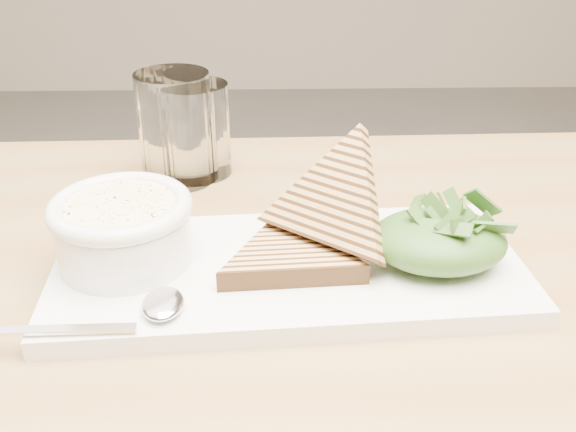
{
  "coord_description": "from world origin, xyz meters",
  "views": [
    {
      "loc": [
        -0.08,
        -0.37,
        1.04
      ],
      "look_at": [
        -0.07,
        0.1,
        0.79
      ],
      "focal_mm": 40.0,
      "sensor_mm": 36.0,
      "label": 1
    }
  ],
  "objects_px": {
    "table_top": "(159,363)",
    "soup_bowl": "(124,237)",
    "glass_far": "(199,130)",
    "platter": "(289,270)",
    "glass_near": "(176,128)"
  },
  "relations": [
    {
      "from": "table_top",
      "to": "soup_bowl",
      "type": "xyz_separation_m",
      "value": [
        -0.04,
        0.09,
        0.06
      ]
    },
    {
      "from": "table_top",
      "to": "glass_far",
      "type": "bearing_deg",
      "value": 88.94
    },
    {
      "from": "table_top",
      "to": "platter",
      "type": "relative_size",
      "value": 3.12
    },
    {
      "from": "platter",
      "to": "soup_bowl",
      "type": "xyz_separation_m",
      "value": [
        -0.14,
        0.01,
        0.03
      ]
    },
    {
      "from": "table_top",
      "to": "platter",
      "type": "distance_m",
      "value": 0.13
    },
    {
      "from": "platter",
      "to": "soup_bowl",
      "type": "height_order",
      "value": "soup_bowl"
    },
    {
      "from": "glass_far",
      "to": "soup_bowl",
      "type": "bearing_deg",
      "value": -101.17
    },
    {
      "from": "platter",
      "to": "glass_near",
      "type": "height_order",
      "value": "glass_near"
    },
    {
      "from": "soup_bowl",
      "to": "glass_far",
      "type": "xyz_separation_m",
      "value": [
        0.04,
        0.21,
        0.01
      ]
    },
    {
      "from": "table_top",
      "to": "platter",
      "type": "xyz_separation_m",
      "value": [
        0.1,
        0.08,
        0.03
      ]
    },
    {
      "from": "soup_bowl",
      "to": "glass_near",
      "type": "bearing_deg",
      "value": 84.6
    },
    {
      "from": "glass_near",
      "to": "glass_far",
      "type": "distance_m",
      "value": 0.03
    },
    {
      "from": "soup_bowl",
      "to": "glass_near",
      "type": "height_order",
      "value": "glass_near"
    },
    {
      "from": "glass_far",
      "to": "platter",
      "type": "bearing_deg",
      "value": -66.97
    },
    {
      "from": "table_top",
      "to": "glass_far",
      "type": "distance_m",
      "value": 0.31
    }
  ]
}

